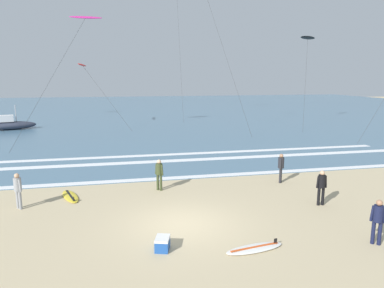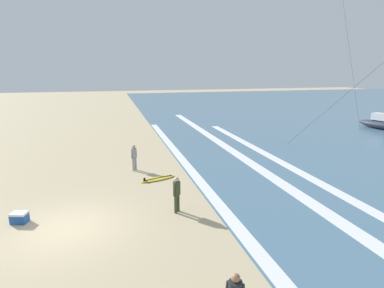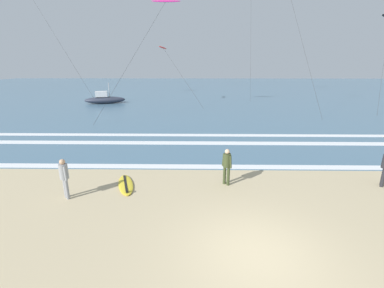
{
  "view_description": "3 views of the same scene",
  "coord_description": "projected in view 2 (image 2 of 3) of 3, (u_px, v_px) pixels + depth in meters",
  "views": [
    {
      "loc": [
        -2.34,
        -12.85,
        5.65
      ],
      "look_at": [
        1.06,
        3.12,
        2.57
      ],
      "focal_mm": 33.16,
      "sensor_mm": 36.0,
      "label": 1
    },
    {
      "loc": [
        11.92,
        1.89,
        6.05
      ],
      "look_at": [
        -0.6,
        5.15,
        2.94
      ],
      "focal_mm": 29.26,
      "sensor_mm": 36.0,
      "label": 2
    },
    {
      "loc": [
        -1.67,
        -6.02,
        4.96
      ],
      "look_at": [
        -1.85,
        5.1,
        1.61
      ],
      "focal_mm": 24.65,
      "sensor_mm": 36.0,
      "label": 3
    }
  ],
  "objects": [
    {
      "name": "offshore_boat",
      "position": [
        384.0,
        124.0,
        32.21
      ],
      "size": [
        5.47,
        3.08,
        2.7
      ],
      "color": "#2D3342",
      "rests_on": "ground"
    },
    {
      "name": "wave_foam_outer_break",
      "position": [
        333.0,
        190.0,
        16.01
      ],
      "size": [
        37.98,
        0.69,
        0.01
      ],
      "primitive_type": "cube",
      "color": "white",
      "rests_on": "ocean_surface"
    },
    {
      "name": "surfer_mid_group",
      "position": [
        134.0,
        155.0,
        18.96
      ],
      "size": [
        0.42,
        0.43,
        1.6
      ],
      "color": "gray",
      "rests_on": "ground"
    },
    {
      "name": "ground_plane",
      "position": [
        68.0,
        229.0,
        12.17
      ],
      "size": [
        160.0,
        160.0,
        0.0
      ],
      "primitive_type": "plane",
      "color": "tan"
    },
    {
      "name": "wave_foam_shoreline",
      "position": [
        220.0,
        206.0,
        14.13
      ],
      "size": [
        44.0,
        0.58,
        0.01
      ],
      "primitive_type": "cube",
      "color": "white",
      "rests_on": "ocean_surface"
    },
    {
      "name": "surfboard_near_water",
      "position": [
        158.0,
        179.0,
        17.59
      ],
      "size": [
        1.22,
        2.18,
        0.25
      ],
      "color": "yellow",
      "rests_on": "ground"
    },
    {
      "name": "wave_foam_mid_break",
      "position": [
        298.0,
        195.0,
        15.43
      ],
      "size": [
        56.88,
        0.77,
        0.01
      ],
      "primitive_type": "cube",
      "color": "white",
      "rests_on": "ocean_surface"
    },
    {
      "name": "cooler_box",
      "position": [
        19.0,
        218.0,
        12.6
      ],
      "size": [
        0.61,
        0.72,
        0.44
      ],
      "color": "#1E4C9E",
      "rests_on": "ground"
    },
    {
      "name": "surfer_foreground_main",
      "position": [
        177.0,
        191.0,
        13.37
      ],
      "size": [
        0.43,
        0.42,
        1.6
      ],
      "color": "#384223",
      "rests_on": "ground"
    }
  ]
}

